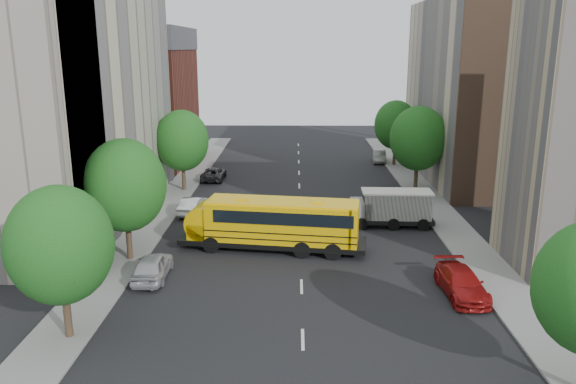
{
  "coord_description": "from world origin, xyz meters",
  "views": [
    {
      "loc": [
        -0.36,
        -37.75,
        13.32
      ],
      "look_at": [
        -0.92,
        2.0,
        3.01
      ],
      "focal_mm": 35.0,
      "sensor_mm": 36.0,
      "label": 1
    }
  ],
  "objects_px": {
    "parked_car_0": "(152,266)",
    "parked_car_1": "(193,205)",
    "street_tree_2": "(182,141)",
    "school_bus": "(271,222)",
    "street_tree_5": "(396,125)",
    "street_tree_4": "(418,138)",
    "parked_car_5": "(379,156)",
    "street_tree_1": "(125,185)",
    "parked_car_2": "(214,174)",
    "street_tree_0": "(60,245)",
    "parked_car_3": "(461,283)",
    "safari_truck": "(391,208)"
  },
  "relations": [
    {
      "from": "street_tree_2",
      "to": "parked_car_5",
      "type": "bearing_deg",
      "value": 34.44
    },
    {
      "from": "parked_car_5",
      "to": "street_tree_1",
      "type": "bearing_deg",
      "value": -117.08
    },
    {
      "from": "parked_car_2",
      "to": "parked_car_5",
      "type": "relative_size",
      "value": 1.11
    },
    {
      "from": "street_tree_5",
      "to": "safari_truck",
      "type": "relative_size",
      "value": 1.14
    },
    {
      "from": "street_tree_0",
      "to": "parked_car_2",
      "type": "xyz_separation_m",
      "value": [
        2.2,
        32.5,
        -3.98
      ]
    },
    {
      "from": "parked_car_0",
      "to": "parked_car_1",
      "type": "height_order",
      "value": "parked_car_0"
    },
    {
      "from": "safari_truck",
      "to": "parked_car_3",
      "type": "xyz_separation_m",
      "value": [
        1.93,
        -12.31,
        -0.75
      ]
    },
    {
      "from": "street_tree_5",
      "to": "safari_truck",
      "type": "bearing_deg",
      "value": -100.32
    },
    {
      "from": "safari_truck",
      "to": "parked_car_0",
      "type": "xyz_separation_m",
      "value": [
        -15.67,
        -10.27,
        -0.71
      ]
    },
    {
      "from": "parked_car_3",
      "to": "safari_truck",
      "type": "bearing_deg",
      "value": 96.08
    },
    {
      "from": "street_tree_4",
      "to": "parked_car_1",
      "type": "distance_m",
      "value": 21.65
    },
    {
      "from": "street_tree_4",
      "to": "school_bus",
      "type": "distance_m",
      "value": 20.79
    },
    {
      "from": "street_tree_2",
      "to": "parked_car_3",
      "type": "xyz_separation_m",
      "value": [
        19.8,
        -22.99,
        -4.1
      ]
    },
    {
      "from": "parked_car_0",
      "to": "parked_car_2",
      "type": "relative_size",
      "value": 0.96
    },
    {
      "from": "street_tree_5",
      "to": "parked_car_3",
      "type": "xyz_separation_m",
      "value": [
        -2.2,
        -34.99,
        -3.98
      ]
    },
    {
      "from": "street_tree_0",
      "to": "parked_car_2",
      "type": "relative_size",
      "value": 1.57
    },
    {
      "from": "parked_car_2",
      "to": "parked_car_3",
      "type": "xyz_separation_m",
      "value": [
        17.6,
        -27.49,
        0.07
      ]
    },
    {
      "from": "street_tree_4",
      "to": "parked_car_0",
      "type": "height_order",
      "value": "street_tree_4"
    },
    {
      "from": "street_tree_4",
      "to": "street_tree_5",
      "type": "height_order",
      "value": "street_tree_4"
    },
    {
      "from": "street_tree_2",
      "to": "school_bus",
      "type": "relative_size",
      "value": 0.6
    },
    {
      "from": "street_tree_0",
      "to": "street_tree_1",
      "type": "xyz_separation_m",
      "value": [
        0.0,
        10.0,
        0.31
      ]
    },
    {
      "from": "street_tree_5",
      "to": "parked_car_3",
      "type": "relative_size",
      "value": 1.5
    },
    {
      "from": "street_tree_4",
      "to": "parked_car_3",
      "type": "distance_m",
      "value": 23.5
    },
    {
      "from": "street_tree_2",
      "to": "street_tree_0",
      "type": "bearing_deg",
      "value": -90.0
    },
    {
      "from": "street_tree_5",
      "to": "parked_car_2",
      "type": "relative_size",
      "value": 1.59
    },
    {
      "from": "school_bus",
      "to": "parked_car_3",
      "type": "xyz_separation_m",
      "value": [
        10.83,
        -7.08,
        -1.25
      ]
    },
    {
      "from": "street_tree_1",
      "to": "parked_car_5",
      "type": "xyz_separation_m",
      "value": [
        20.6,
        32.13,
        -4.25
      ]
    },
    {
      "from": "street_tree_1",
      "to": "parked_car_2",
      "type": "distance_m",
      "value": 23.01
    },
    {
      "from": "street_tree_2",
      "to": "parked_car_3",
      "type": "distance_m",
      "value": 30.62
    },
    {
      "from": "street_tree_0",
      "to": "school_bus",
      "type": "distance_m",
      "value": 15.29
    },
    {
      "from": "school_bus",
      "to": "parked_car_5",
      "type": "xyz_separation_m",
      "value": [
        11.63,
        30.03,
        -1.28
      ]
    },
    {
      "from": "street_tree_0",
      "to": "parked_car_0",
      "type": "height_order",
      "value": "street_tree_0"
    },
    {
      "from": "street_tree_0",
      "to": "safari_truck",
      "type": "distance_m",
      "value": 25.09
    },
    {
      "from": "street_tree_1",
      "to": "parked_car_1",
      "type": "height_order",
      "value": "street_tree_1"
    },
    {
      "from": "parked_car_0",
      "to": "parked_car_3",
      "type": "distance_m",
      "value": 17.72
    },
    {
      "from": "safari_truck",
      "to": "parked_car_3",
      "type": "relative_size",
      "value": 1.32
    },
    {
      "from": "parked_car_3",
      "to": "parked_car_1",
      "type": "bearing_deg",
      "value": 136.0
    },
    {
      "from": "street_tree_0",
      "to": "parked_car_5",
      "type": "relative_size",
      "value": 1.75
    },
    {
      "from": "street_tree_1",
      "to": "school_bus",
      "type": "xyz_separation_m",
      "value": [
        8.97,
        2.09,
        -2.98
      ]
    },
    {
      "from": "street_tree_5",
      "to": "street_tree_4",
      "type": "bearing_deg",
      "value": -90.0
    },
    {
      "from": "school_bus",
      "to": "safari_truck",
      "type": "relative_size",
      "value": 1.94
    },
    {
      "from": "parked_car_2",
      "to": "school_bus",
      "type": "bearing_deg",
      "value": 109.39
    },
    {
      "from": "school_bus",
      "to": "parked_car_3",
      "type": "distance_m",
      "value": 13.0
    },
    {
      "from": "street_tree_5",
      "to": "parked_car_0",
      "type": "bearing_deg",
      "value": -121.0
    },
    {
      "from": "street_tree_0",
      "to": "street_tree_2",
      "type": "bearing_deg",
      "value": 90.0
    },
    {
      "from": "street_tree_1",
      "to": "parked_car_0",
      "type": "height_order",
      "value": "street_tree_1"
    },
    {
      "from": "street_tree_2",
      "to": "parked_car_0",
      "type": "bearing_deg",
      "value": -84.0
    },
    {
      "from": "street_tree_2",
      "to": "parked_car_2",
      "type": "bearing_deg",
      "value": 63.94
    },
    {
      "from": "parked_car_1",
      "to": "street_tree_0",
      "type": "bearing_deg",
      "value": 89.43
    },
    {
      "from": "parked_car_1",
      "to": "parked_car_2",
      "type": "distance_m",
      "value": 12.09
    }
  ]
}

